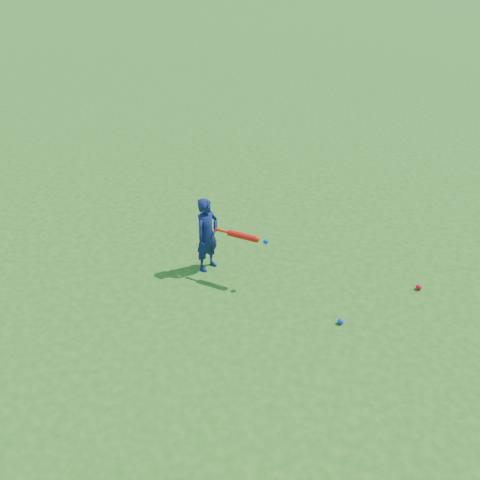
{
  "coord_description": "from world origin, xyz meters",
  "views": [
    {
      "loc": [
        2.28,
        -6.19,
        4.2
      ],
      "look_at": [
        0.5,
        -0.36,
        0.58
      ],
      "focal_mm": 40.0,
      "sensor_mm": 36.0,
      "label": 1
    }
  ],
  "objects_px": {
    "child": "(207,235)",
    "ground_ball_blue": "(341,321)",
    "ground_ball_red": "(419,287)",
    "bat_swing": "(245,236)"
  },
  "relations": [
    {
      "from": "child",
      "to": "ground_ball_blue",
      "type": "bearing_deg",
      "value": -87.15
    },
    {
      "from": "ground_ball_red",
      "to": "bat_swing",
      "type": "xyz_separation_m",
      "value": [
        -2.29,
        -0.46,
        0.65
      ]
    },
    {
      "from": "ground_ball_red",
      "to": "bat_swing",
      "type": "relative_size",
      "value": 0.1
    },
    {
      "from": "ground_ball_red",
      "to": "child",
      "type": "bearing_deg",
      "value": -173.68
    },
    {
      "from": "child",
      "to": "ground_ball_red",
      "type": "height_order",
      "value": "child"
    },
    {
      "from": "ground_ball_red",
      "to": "ground_ball_blue",
      "type": "xyz_separation_m",
      "value": [
        -0.9,
        -1.01,
        -0.0
      ]
    },
    {
      "from": "child",
      "to": "ground_ball_red",
      "type": "xyz_separation_m",
      "value": [
        2.86,
        0.32,
        -0.5
      ]
    },
    {
      "from": "bat_swing",
      "to": "child",
      "type": "bearing_deg",
      "value": 175.36
    },
    {
      "from": "child",
      "to": "bat_swing",
      "type": "relative_size",
      "value": 1.42
    },
    {
      "from": "bat_swing",
      "to": "ground_ball_blue",
      "type": "bearing_deg",
      "value": -12.71
    }
  ]
}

